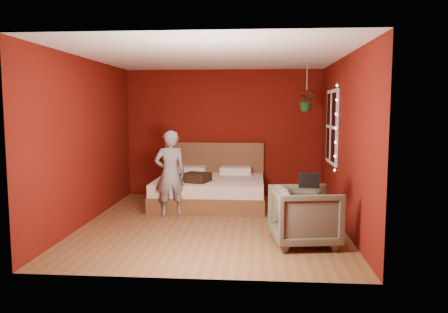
{
  "coord_description": "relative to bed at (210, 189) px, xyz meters",
  "views": [
    {
      "loc": [
        0.69,
        -6.71,
        1.82
      ],
      "look_at": [
        0.15,
        0.4,
        1.03
      ],
      "focal_mm": 35.0,
      "sensor_mm": 36.0,
      "label": 1
    }
  ],
  "objects": [
    {
      "name": "fairy_lights",
      "position": [
        2.13,
        -1.06,
        1.21
      ],
      "size": [
        0.04,
        0.04,
        1.45
      ],
      "color": "silver",
      "rests_on": "room_walls"
    },
    {
      "name": "room_walls",
      "position": [
        0.19,
        -1.43,
        1.39
      ],
      "size": [
        4.04,
        4.54,
        2.62
      ],
      "color": "#65110A",
      "rests_on": "ground"
    },
    {
      "name": "armchair",
      "position": [
        1.52,
        -2.38,
        0.1
      ],
      "size": [
        0.97,
        0.95,
        0.78
      ],
      "primitive_type": "imported",
      "rotation": [
        0.0,
        0.0,
        1.72
      ],
      "color": "#565644",
      "rests_on": "ground"
    },
    {
      "name": "bed",
      "position": [
        0.0,
        0.0,
        0.0
      ],
      "size": [
        2.03,
        1.72,
        1.12
      ],
      "color": "brown",
      "rests_on": "ground"
    },
    {
      "name": "hanging_plant",
      "position": [
        1.74,
        -0.28,
        1.66
      ],
      "size": [
        0.38,
        0.34,
        0.84
      ],
      "color": "silver",
      "rests_on": "room_walls"
    },
    {
      "name": "floor",
      "position": [
        0.19,
        -1.43,
        -0.29
      ],
      "size": [
        4.5,
        4.5,
        0.0
      ],
      "primitive_type": "plane",
      "color": "brown",
      "rests_on": "ground"
    },
    {
      "name": "person",
      "position": [
        -0.58,
        -0.96,
        0.43
      ],
      "size": [
        0.62,
        0.52,
        1.45
      ],
      "primitive_type": "imported",
      "rotation": [
        0.0,
        0.0,
        3.52
      ],
      "color": "gray",
      "rests_on": "ground"
    },
    {
      "name": "handbag",
      "position": [
        1.57,
        -2.38,
        0.58
      ],
      "size": [
        0.28,
        0.16,
        0.19
      ],
      "primitive_type": "cube",
      "rotation": [
        0.0,
        0.0,
        -0.08
      ],
      "color": "black",
      "rests_on": "armchair"
    },
    {
      "name": "window",
      "position": [
        2.16,
        -0.53,
        1.21
      ],
      "size": [
        0.05,
        0.97,
        1.27
      ],
      "color": "white",
      "rests_on": "room_walls"
    },
    {
      "name": "throw_pillow",
      "position": [
        -0.2,
        -0.49,
        0.29
      ],
      "size": [
        0.54,
        0.54,
        0.16
      ],
      "primitive_type": "cube",
      "rotation": [
        0.0,
        0.0,
        -0.29
      ],
      "color": "#321E10",
      "rests_on": "bed"
    }
  ]
}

